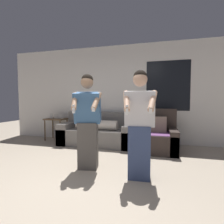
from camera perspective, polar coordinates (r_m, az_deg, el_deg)
The scene contains 7 objects.
ground_plane at distance 2.50m, azimuth -13.80°, elevation -23.98°, with size 14.00×14.00×0.00m, color tan.
wall_back at distance 4.97m, azimuth 2.57°, elevation 5.93°, with size 6.83×0.07×2.70m.
couch at distance 4.71m, azimuth -4.37°, elevation -6.80°, with size 1.98×0.90×0.85m.
armchair at distance 4.22m, azimuth 14.83°, elevation -7.95°, with size 0.83×0.86×0.96m.
side_table at distance 5.45m, azimuth -17.78°, elevation -2.88°, with size 0.58×0.47×0.79m.
person_left at distance 2.97m, azimuth -7.95°, elevation -3.24°, with size 0.49×0.56×1.60m.
person_right at distance 2.59m, azimuth 9.03°, elevation -4.21°, with size 0.49×0.48×1.60m.
Camera 1 is at (1.08, -1.94, 1.15)m, focal length 28.00 mm.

